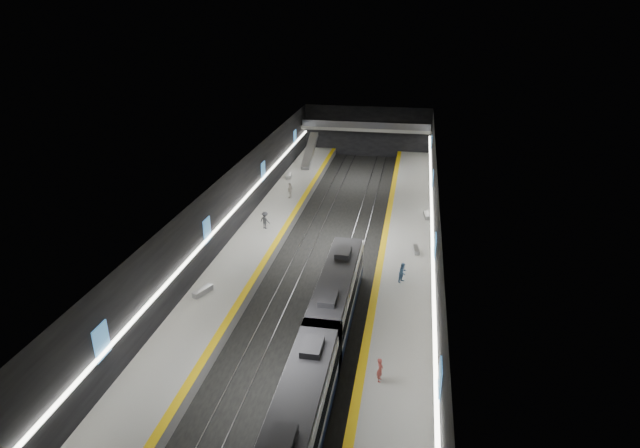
% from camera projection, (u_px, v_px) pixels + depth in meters
% --- Properties ---
extents(ground, '(70.00, 70.00, 0.00)m').
position_uv_depth(ground, '(331.00, 247.00, 54.70)').
color(ground, black).
rests_on(ground, ground).
extents(ceiling, '(20.00, 70.00, 0.04)m').
position_uv_depth(ceiling, '(332.00, 172.00, 51.60)').
color(ceiling, beige).
rests_on(ceiling, wall_left).
extents(wall_left, '(0.04, 70.00, 8.00)m').
position_uv_depth(wall_left, '(236.00, 204.00, 54.81)').
color(wall_left, black).
rests_on(wall_left, ground).
extents(wall_right, '(0.04, 70.00, 8.00)m').
position_uv_depth(wall_right, '(434.00, 217.00, 51.49)').
color(wall_right, black).
rests_on(wall_right, ground).
extents(wall_back, '(20.00, 0.04, 8.00)m').
position_uv_depth(wall_back, '(367.00, 132.00, 84.88)').
color(wall_back, black).
rests_on(wall_back, ground).
extents(platform_left, '(5.00, 70.00, 1.00)m').
position_uv_depth(platform_left, '(261.00, 237.00, 55.75)').
color(platform_left, slate).
rests_on(platform_left, ground).
extents(tile_surface_left, '(5.00, 70.00, 0.02)m').
position_uv_depth(tile_surface_left, '(261.00, 232.00, 55.56)').
color(tile_surface_left, '#9D9D98').
rests_on(tile_surface_left, platform_left).
extents(tactile_strip_left, '(0.60, 70.00, 0.02)m').
position_uv_depth(tactile_strip_left, '(281.00, 234.00, 55.19)').
color(tactile_strip_left, yellow).
rests_on(tactile_strip_left, platform_left).
extents(platform_right, '(5.00, 70.00, 1.00)m').
position_uv_depth(platform_right, '(406.00, 248.00, 53.26)').
color(platform_right, slate).
rests_on(platform_right, ground).
extents(tile_surface_right, '(5.00, 70.00, 0.02)m').
position_uv_depth(tile_surface_right, '(406.00, 243.00, 53.06)').
color(tile_surface_right, '#9D9D98').
rests_on(tile_surface_right, platform_right).
extents(tactile_strip_right, '(0.60, 70.00, 0.02)m').
position_uv_depth(tactile_strip_right, '(384.00, 242.00, 53.42)').
color(tactile_strip_right, yellow).
rests_on(tactile_strip_right, platform_right).
extents(rails, '(6.52, 70.00, 0.12)m').
position_uv_depth(rails, '(332.00, 246.00, 54.68)').
color(rails, gray).
rests_on(rails, ground).
extents(train, '(2.69, 28.26, 3.60)m').
position_uv_depth(train, '(321.00, 346.00, 35.39)').
color(train, '#0E1735').
rests_on(train, ground).
extents(ad_posters, '(19.94, 53.50, 2.20)m').
position_uv_depth(ad_posters, '(333.00, 202.00, 53.86)').
color(ad_posters, '#4083C2').
rests_on(ad_posters, wall_left).
extents(cove_light_left, '(0.25, 68.60, 0.12)m').
position_uv_depth(cove_light_left, '(238.00, 206.00, 54.86)').
color(cove_light_left, white).
rests_on(cove_light_left, wall_left).
extents(cove_light_right, '(0.25, 68.60, 0.12)m').
position_uv_depth(cove_light_right, '(432.00, 219.00, 51.60)').
color(cove_light_right, white).
rests_on(cove_light_right, wall_right).
extents(mezzanine_bridge, '(20.00, 3.00, 1.50)m').
position_uv_depth(mezzanine_bridge, '(366.00, 128.00, 82.60)').
color(mezzanine_bridge, gray).
rests_on(mezzanine_bridge, wall_left).
extents(escalator, '(1.20, 7.50, 3.92)m').
position_uv_depth(escalator, '(310.00, 151.00, 78.39)').
color(escalator, '#99999E').
rests_on(escalator, platform_left).
extents(bench_left_near, '(1.23, 2.06, 0.49)m').
position_uv_depth(bench_left_near, '(203.00, 291.00, 43.91)').
color(bench_left_near, '#99999E').
rests_on(bench_left_near, platform_left).
extents(bench_left_far, '(0.85, 2.13, 0.51)m').
position_uv_depth(bench_left_far, '(289.00, 176.00, 72.67)').
color(bench_left_far, '#99999E').
rests_on(bench_left_far, platform_left).
extents(bench_right_near, '(0.68, 1.75, 0.42)m').
position_uv_depth(bench_right_near, '(416.00, 250.00, 51.26)').
color(bench_right_near, '#99999E').
rests_on(bench_right_near, platform_right).
extents(bench_right_far, '(0.78, 1.98, 0.47)m').
position_uv_depth(bench_right_far, '(427.00, 215.00, 59.40)').
color(bench_right_far, '#99999E').
rests_on(bench_right_far, platform_right).
extents(passenger_right_a, '(0.45, 0.64, 1.66)m').
position_uv_depth(passenger_right_a, '(380.00, 370.00, 33.65)').
color(passenger_right_a, '#B04741').
rests_on(passenger_right_a, platform_right).
extents(passenger_right_b, '(1.02, 1.08, 1.77)m').
position_uv_depth(passenger_right_b, '(403.00, 273.00, 45.55)').
color(passenger_right_b, '#4C73A5').
rests_on(passenger_right_b, platform_right).
extents(passenger_left_a, '(0.71, 1.24, 1.98)m').
position_uv_depth(passenger_left_a, '(290.00, 190.00, 64.87)').
color(passenger_left_a, beige).
rests_on(passenger_left_a, platform_left).
extents(passenger_left_b, '(1.39, 1.14, 1.88)m').
position_uv_depth(passenger_left_b, '(265.00, 220.00, 56.17)').
color(passenger_left_b, '#3D3E44').
rests_on(passenger_left_b, platform_left).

